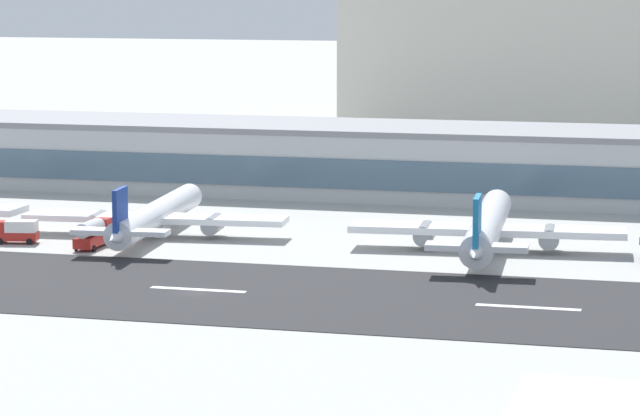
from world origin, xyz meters
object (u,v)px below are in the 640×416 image
object	(u,v)px
service_box_truck_0	(16,231)
service_fuel_truck_1	(93,233)
terminal_building	(387,160)
airliner_navy_tail_gate_1	(153,217)
airliner_blue_tail_gate_2	(486,228)

from	to	relation	value
service_box_truck_0	service_fuel_truck_1	world-z (taller)	service_fuel_truck_1
terminal_building	service_box_truck_0	world-z (taller)	terminal_building
airliner_navy_tail_gate_1	service_fuel_truck_1	world-z (taller)	airliner_navy_tail_gate_1
airliner_blue_tail_gate_2	service_box_truck_0	world-z (taller)	airliner_blue_tail_gate_2
terminal_building	service_box_truck_0	xyz separation A→B (m)	(-40.00, -61.48, -4.21)
service_fuel_truck_1	airliner_navy_tail_gate_1	bearing A→B (deg)	-26.71
service_box_truck_0	service_fuel_truck_1	size ratio (longest dim) A/B	0.74
terminal_building	airliner_blue_tail_gate_2	distance (m)	57.30
airliner_blue_tail_gate_2	terminal_building	bearing A→B (deg)	21.17
terminal_building	airliner_navy_tail_gate_1	bearing A→B (deg)	-114.14
service_box_truck_0	service_fuel_truck_1	xyz separation A→B (m)	(11.85, -0.49, 0.24)
terminal_building	airliner_blue_tail_gate_2	xyz separation A→B (m)	(25.10, -51.44, -2.75)
airliner_navy_tail_gate_1	terminal_building	bearing A→B (deg)	-29.50
terminal_building	service_fuel_truck_1	size ratio (longest dim) A/B	19.99
terminal_building	service_fuel_truck_1	world-z (taller)	terminal_building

